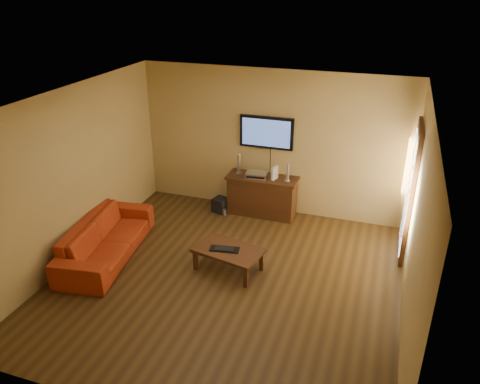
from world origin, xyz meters
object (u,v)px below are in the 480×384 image
at_px(television, 266,132).
at_px(keyboard, 225,249).
at_px(coffee_table, 228,252).
at_px(speaker_left, 239,165).
at_px(bottle, 225,213).
at_px(av_receiver, 257,175).
at_px(sofa, 105,233).
at_px(media_console, 262,195).
at_px(game_console, 275,173).
at_px(speaker_right, 288,173).
at_px(subwoofer, 221,205).

bearing_deg(television, keyboard, -90.23).
relative_size(coffee_table, speaker_left, 2.95).
bearing_deg(bottle, television, 42.58).
distance_m(television, av_receiver, 0.80).
bearing_deg(speaker_left, av_receiver, -9.66).
height_order(sofa, speaker_left, speaker_left).
bearing_deg(media_console, game_console, -3.93).
relative_size(coffee_table, keyboard, 2.39).
height_order(sofa, av_receiver, av_receiver).
bearing_deg(av_receiver, game_console, -5.56).
xyz_separation_m(speaker_right, bottle, (-1.10, -0.33, -0.83)).
height_order(media_console, keyboard, media_console).
height_order(coffee_table, speaker_left, speaker_left).
bearing_deg(media_console, speaker_left, 175.24).
relative_size(av_receiver, game_console, 1.60).
relative_size(sofa, av_receiver, 5.53).
relative_size(media_console, television, 1.32).
relative_size(speaker_left, subwoofer, 1.42).
relative_size(media_console, speaker_right, 3.82).
bearing_deg(coffee_table, subwoofer, 114.22).
xyz_separation_m(television, subwoofer, (-0.78, -0.36, -1.42)).
bearing_deg(sofa, speaker_right, -57.02).
height_order(media_console, coffee_table, media_console).
distance_m(television, keyboard, 2.51).
distance_m(speaker_left, av_receiver, 0.39).
relative_size(game_console, bottle, 1.29).
distance_m(television, speaker_left, 0.80).
distance_m(media_console, av_receiver, 0.43).
relative_size(coffee_table, speaker_right, 3.24).
height_order(speaker_right, game_console, speaker_right).
relative_size(media_console, bottle, 7.04).
bearing_deg(subwoofer, speaker_left, 46.82).
xyz_separation_m(speaker_left, speaker_right, (0.95, -0.07, -0.02)).
bearing_deg(media_console, subwoofer, -168.84).
distance_m(av_receiver, bottle, 0.94).
bearing_deg(keyboard, speaker_right, 76.18).
bearing_deg(speaker_left, media_console, -4.76).
height_order(coffee_table, keyboard, keyboard).
bearing_deg(bottle, game_console, 21.83).
distance_m(media_console, subwoofer, 0.83).
distance_m(sofa, av_receiver, 2.89).
bearing_deg(bottle, speaker_left, 69.21).
xyz_separation_m(sofa, bottle, (1.34, 1.85, -0.33)).
bearing_deg(television, av_receiver, -114.41).
height_order(av_receiver, subwoofer, av_receiver).
height_order(coffee_table, bottle, coffee_table).
bearing_deg(game_console, av_receiver, -163.05).
distance_m(speaker_right, subwoofer, 1.49).
xyz_separation_m(sofa, subwoofer, (1.19, 2.05, -0.29)).
bearing_deg(coffee_table, media_console, 91.10).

